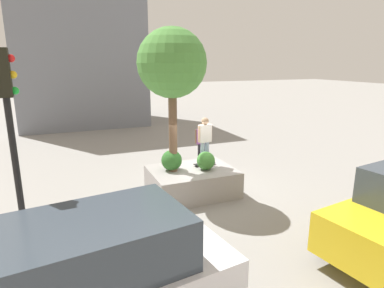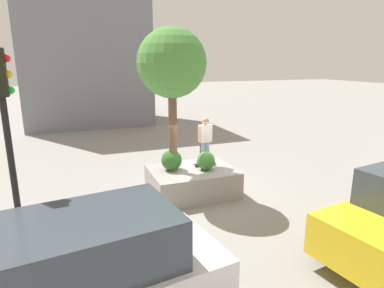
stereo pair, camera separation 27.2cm
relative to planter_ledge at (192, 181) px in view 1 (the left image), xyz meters
The scene contains 11 objects.
ground_plane 0.65m from the planter_ledge, 160.71° to the right, with size 120.00×120.00×0.00m, color gray.
planter_ledge is the anchor object (origin of this frame).
plaza_tree 4.03m from the planter_ledge, ahead, with size 2.22×2.22×4.69m.
boxwood_shrub 0.90m from the planter_ledge, 154.15° to the left, with size 0.63×0.63×0.63m, color #3D7A33.
hedge_clump 1.07m from the planter_ledge, 13.72° to the right, with size 0.71×0.71×0.71m, color #2D6628.
skateboard 0.80m from the planter_ledge, 159.04° to the right, with size 0.80×0.23×0.07m.
skateboarder 1.61m from the planter_ledge, 159.04° to the right, with size 0.56×0.26×1.67m.
sedan_parked 6.55m from the planter_ledge, 53.72° to the left, with size 5.01×2.75×2.22m.
traffic_light_corner 6.53m from the planter_ledge, 33.85° to the left, with size 0.35×0.29×4.75m.
passerby_with_bag 3.87m from the planter_ledge, 118.96° to the right, with size 0.59×0.32×1.79m.
plaza_lowrise_south 16.97m from the planter_ledge, 81.71° to the right, with size 8.54×6.54×12.32m, color slate.
Camera 1 is at (4.51, 10.08, 4.51)m, focal length 30.49 mm.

